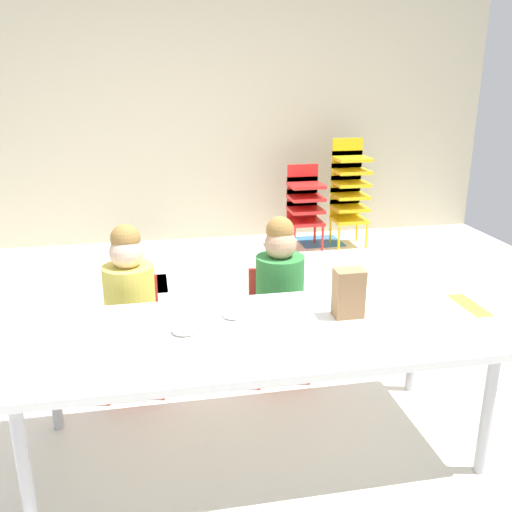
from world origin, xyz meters
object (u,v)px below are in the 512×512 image
(paper_plate_near_edge, at_px, (232,318))
(donut_powdered_loose, at_px, (185,329))
(paper_bag_brown, at_px, (349,293))
(donut_powdered_on_plate, at_px, (232,314))
(seated_child_near_camera, at_px, (130,294))
(kid_chair_yellow_stack, at_px, (349,187))
(kid_chair_red_stack, at_px, (305,201))
(seated_child_middle_seat, at_px, (279,283))
(craft_table, at_px, (257,340))

(paper_plate_near_edge, bearing_deg, donut_powdered_loose, -155.44)
(paper_bag_brown, bearing_deg, donut_powdered_on_plate, 171.85)
(seated_child_near_camera, distance_m, donut_powdered_loose, 0.64)
(paper_bag_brown, height_order, paper_plate_near_edge, paper_bag_brown)
(kid_chair_yellow_stack, relative_size, paper_bag_brown, 4.73)
(kid_chair_red_stack, bearing_deg, donut_powdered_on_plate, -111.84)
(paper_plate_near_edge, xyz_separation_m, donut_powdered_loose, (-0.22, -0.10, 0.01))
(seated_child_middle_seat, height_order, donut_powdered_loose, seated_child_middle_seat)
(seated_child_middle_seat, bearing_deg, donut_powdered_loose, -133.26)
(seated_child_middle_seat, height_order, kid_chair_yellow_stack, kid_chair_yellow_stack)
(seated_child_near_camera, distance_m, seated_child_middle_seat, 0.79)
(craft_table, xyz_separation_m, kid_chair_yellow_stack, (1.51, 3.00, 0.03))
(seated_child_near_camera, bearing_deg, kid_chair_red_stack, 55.88)
(donut_powdered_loose, bearing_deg, kid_chair_red_stack, 65.24)
(craft_table, distance_m, paper_plate_near_edge, 0.17)
(kid_chair_yellow_stack, bearing_deg, donut_powdered_on_plate, -119.12)
(seated_child_near_camera, distance_m, kid_chair_yellow_stack, 3.14)
(seated_child_middle_seat, distance_m, kid_chair_yellow_stack, 2.68)
(paper_bag_brown, relative_size, donut_powdered_loose, 1.95)
(seated_child_middle_seat, bearing_deg, seated_child_near_camera, 180.00)
(donut_powdered_on_plate, bearing_deg, seated_child_near_camera, 133.65)
(paper_plate_near_edge, height_order, donut_powdered_on_plate, donut_powdered_on_plate)
(donut_powdered_on_plate, bearing_deg, kid_chair_yellow_stack, 60.88)
(kid_chair_yellow_stack, bearing_deg, paper_plate_near_edge, -119.12)
(craft_table, height_order, paper_plate_near_edge, paper_plate_near_edge)
(kid_chair_yellow_stack, bearing_deg, craft_table, -116.70)
(kid_chair_red_stack, bearing_deg, kid_chair_yellow_stack, 0.06)
(seated_child_middle_seat, relative_size, kid_chair_red_stack, 1.15)
(seated_child_near_camera, xyz_separation_m, donut_powdered_loose, (0.24, -0.58, 0.06))
(craft_table, xyz_separation_m, kid_chair_red_stack, (1.06, 2.99, -0.09))
(paper_bag_brown, bearing_deg, kid_chair_red_stack, 77.83)
(donut_powdered_loose, bearing_deg, paper_plate_near_edge, 24.56)
(craft_table, xyz_separation_m, paper_bag_brown, (0.43, 0.07, 0.15))
(kid_chair_yellow_stack, xyz_separation_m, paper_bag_brown, (-1.08, -2.93, 0.13))
(kid_chair_red_stack, xyz_separation_m, paper_plate_near_edge, (-1.14, -2.85, 0.14))
(kid_chair_red_stack, height_order, kid_chair_yellow_stack, kid_chair_yellow_stack)
(kid_chair_yellow_stack, distance_m, donut_powdered_loose, 3.46)
(seated_child_near_camera, height_order, paper_plate_near_edge, seated_child_near_camera)
(seated_child_near_camera, relative_size, donut_powdered_loose, 8.13)
(seated_child_middle_seat, distance_m, paper_plate_near_edge, 0.59)
(craft_table, height_order, seated_child_middle_seat, seated_child_middle_seat)
(seated_child_near_camera, height_order, kid_chair_red_stack, seated_child_near_camera)
(paper_plate_near_edge, bearing_deg, paper_bag_brown, -8.15)
(craft_table, bearing_deg, seated_child_middle_seat, 68.37)
(donut_powdered_on_plate, distance_m, donut_powdered_loose, 0.24)
(craft_table, distance_m, seated_child_near_camera, 0.83)
(kid_chair_yellow_stack, xyz_separation_m, donut_powdered_on_plate, (-1.59, -2.85, 0.04))
(paper_plate_near_edge, distance_m, donut_powdered_on_plate, 0.02)
(kid_chair_yellow_stack, distance_m, paper_bag_brown, 3.12)
(kid_chair_red_stack, bearing_deg, paper_plate_near_edge, -111.84)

